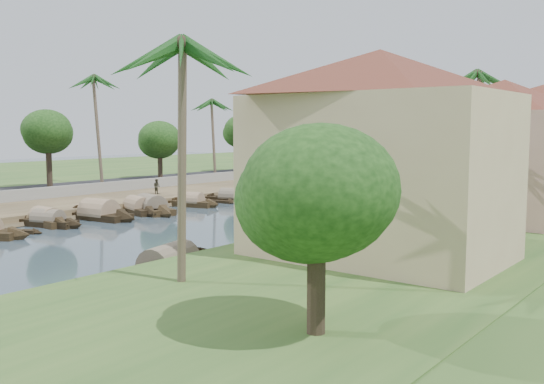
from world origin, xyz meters
The scene contains 40 objects.
ground centered at (0.00, 0.00, 0.00)m, with size 220.00×220.00×0.00m, color #364651.
left_bank centered at (-16.00, 20.00, 0.40)m, with size 10.00×180.00×0.80m, color brown.
right_bank centered at (19.00, 20.00, 0.60)m, with size 16.00×180.00×1.20m, color #2B5020.
road centered at (-24.50, 20.00, 0.70)m, with size 8.00×180.00×1.40m, color black.
retaining_wall centered at (-20.20, 20.00, 1.35)m, with size 0.40×180.00×1.10m, color gray.
far_left_fill centered at (-51.00, 20.00, 0.68)m, with size 45.00×220.00×1.35m, color #2B5020.
treeline centered at (0.00, 100.00, 4.00)m, with size 120.00×14.00×8.00m.
bridge centered at (0.00, 72.00, 1.72)m, with size 28.00×4.00×2.40m.
building_near centered at (18.99, -2.00, 6.38)m, with size 14.85×14.85×10.20m.
building_mid centered at (19.99, 14.00, 6.13)m, with size 14.11×14.11×9.70m.
building_far centered at (18.99, 28.00, 6.38)m, with size 15.59×15.59×10.20m.
sampan_3 centered at (-9.10, -2.87, 0.41)m, with size 6.91×3.09×1.88m.
sampan_4 centered at (-9.87, -2.60, 0.41)m, with size 7.19×2.07×2.05m.
sampan_5 centered at (-9.17, 1.90, 0.42)m, with size 8.43×3.05×2.58m.
sampan_6 centered at (-8.74, 7.12, 0.42)m, with size 8.70×4.20×2.50m.
sampan_7 centered at (-9.67, 6.46, 0.41)m, with size 8.19×3.92×2.15m.
sampan_8 centered at (-9.02, 12.57, 0.41)m, with size 6.32×3.05×1.95m.
sampan_9 centered at (-8.19, 17.70, 0.41)m, with size 8.08×3.62×2.04m.
sampan_10 centered at (-8.97, 23.41, 0.41)m, with size 7.52×3.94×2.07m.
sampan_11 centered at (-8.61, 23.21, 0.41)m, with size 7.62×2.94×2.15m.
sampan_12 centered at (-8.69, 28.46, 0.41)m, with size 7.62×5.10×1.93m.
sampan_13 centered at (-9.82, 32.32, 0.41)m, with size 7.12×2.05×1.96m.
sampan_14 centered at (9.80, -7.54, 0.42)m, with size 4.07×9.56×2.27m.
sampan_15 centered at (9.28, 9.74, 0.41)m, with size 4.00×7.86×2.10m.
sampan_16 centered at (10.09, 25.10, 0.42)m, with size 4.06×9.25×2.22m.
canoe_1 centered at (-8.16, -5.95, 0.10)m, with size 4.13×2.43×0.69m.
canoe_2 centered at (-9.77, 16.26, 0.10)m, with size 6.33×2.04×0.91m.
palm_0 centered at (15.00, -11.50, 10.78)m, with size 3.20×3.20×11.36m.
palm_1 centered at (16.00, 7.06, 9.52)m, with size 3.20×3.20×10.06m.
palm_2 centered at (15.00, 20.33, 11.76)m, with size 3.20×3.20×12.36m.
palm_3 centered at (16.00, 37.19, 9.81)m, with size 3.20×3.20×10.36m.
palm_5 centered at (-24.00, 12.99, 13.01)m, with size 3.20×3.20×13.46m.
palm_6 centered at (-22.00, 29.50, 10.95)m, with size 3.20×3.20×11.33m.
palm_8 centered at (-20.50, 61.91, 11.41)m, with size 3.20×3.20×11.81m.
tree_2 centered at (-24.00, 6.61, 7.13)m, with size 5.06×5.06×7.91m.
tree_3 centered at (-24.00, 21.84, 6.09)m, with size 5.13×5.13×6.87m.
tree_4 centered at (-24.00, 37.42, 7.06)m, with size 5.26×5.26×7.91m.
tree_5 centered at (-24.00, 52.87, 6.04)m, with size 5.28×5.28×6.88m.
tree_7 centered at (23.00, -13.40, 5.47)m, with size 4.77×4.77×6.30m.
person_far centered at (-14.89, 13.26, 1.58)m, with size 0.76×0.59×1.56m, color #383627.
Camera 1 is at (33.26, -28.73, 7.58)m, focal length 40.00 mm.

